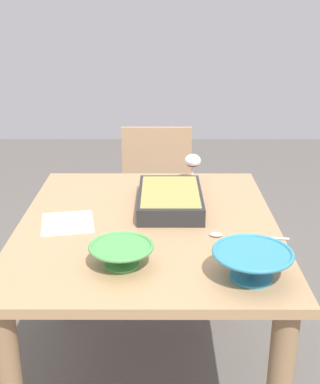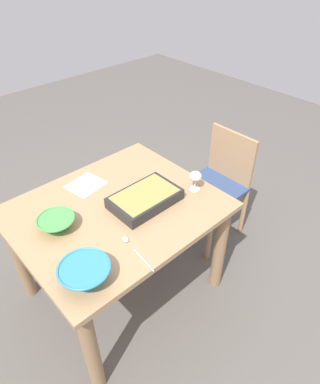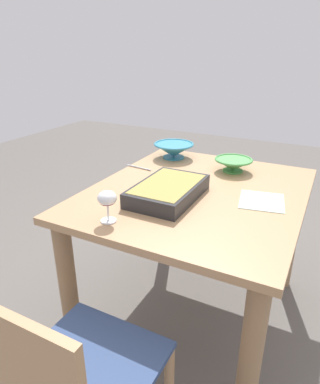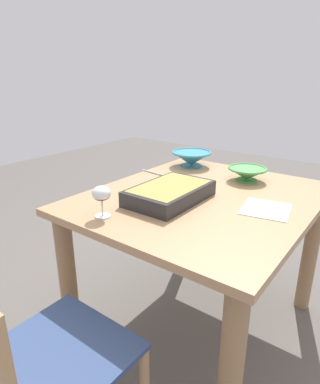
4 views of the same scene
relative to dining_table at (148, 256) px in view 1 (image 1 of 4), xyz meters
The scene contains 9 objects.
ground_plane 0.60m from the dining_table, ahead, with size 8.00×8.00×0.00m, color #5B5651.
dining_table is the anchor object (origin of this frame).
chair 0.94m from the dining_table, ahead, with size 0.45×0.42×0.85m.
wine_glass 0.55m from the dining_table, 22.80° to the right, with size 0.07×0.07×0.13m.
casserole_dish 0.25m from the dining_table, 29.98° to the right, with size 0.39×0.25×0.07m.
mixing_bowl 0.55m from the dining_table, 141.84° to the right, with size 0.24×0.24×0.09m.
small_bowl 0.38m from the dining_table, 167.50° to the left, with size 0.20×0.20×0.07m.
serving_spoon 0.36m from the dining_table, 112.77° to the right, with size 0.05×0.27×0.01m.
napkin 0.33m from the dining_table, 91.41° to the left, with size 0.21×0.19×0.00m, color #B2CCB7.
Camera 1 is at (-1.72, -0.05, 1.52)m, focal length 47.41 mm.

